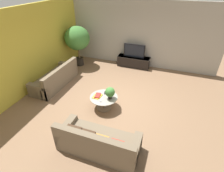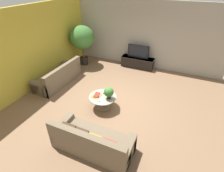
{
  "view_description": "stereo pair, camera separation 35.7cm",
  "coord_description": "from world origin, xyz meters",
  "px_view_note": "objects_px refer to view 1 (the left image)",
  "views": [
    {
      "loc": [
        1.68,
        -4.8,
        3.8
      ],
      "look_at": [
        -0.08,
        0.04,
        0.55
      ],
      "focal_mm": 28.0,
      "sensor_mm": 36.0,
      "label": 1
    },
    {
      "loc": [
        2.01,
        -4.66,
        3.8
      ],
      "look_at": [
        -0.08,
        0.04,
        0.55
      ],
      "focal_mm": 28.0,
      "sensor_mm": 36.0,
      "label": 2
    }
  ],
  "objects_px": {
    "television": "(134,51)",
    "potted_plant_tabletop": "(110,92)",
    "couch_near_entry": "(98,142)",
    "coffee_table": "(104,100)",
    "potted_palm_tall": "(77,39)",
    "media_console": "(133,61)",
    "couch_by_wall": "(56,79)"
  },
  "relations": [
    {
      "from": "television",
      "to": "potted_plant_tabletop",
      "type": "relative_size",
      "value": 2.47
    },
    {
      "from": "couch_near_entry",
      "to": "coffee_table",
      "type": "bearing_deg",
      "value": -72.58
    },
    {
      "from": "couch_near_entry",
      "to": "potted_plant_tabletop",
      "type": "relative_size",
      "value": 5.07
    },
    {
      "from": "potted_palm_tall",
      "to": "media_console",
      "type": "bearing_deg",
      "value": 16.23
    },
    {
      "from": "media_console",
      "to": "potted_plant_tabletop",
      "type": "relative_size",
      "value": 3.86
    },
    {
      "from": "coffee_table",
      "to": "couch_near_entry",
      "type": "height_order",
      "value": "couch_near_entry"
    },
    {
      "from": "television",
      "to": "couch_by_wall",
      "type": "bearing_deg",
      "value": -132.41
    },
    {
      "from": "media_console",
      "to": "potted_palm_tall",
      "type": "bearing_deg",
      "value": -163.77
    },
    {
      "from": "media_console",
      "to": "coffee_table",
      "type": "xyz_separation_m",
      "value": [
        -0.14,
        -3.47,
        0.05
      ]
    },
    {
      "from": "coffee_table",
      "to": "couch_by_wall",
      "type": "distance_m",
      "value": 2.48
    },
    {
      "from": "potted_palm_tall",
      "to": "television",
      "type": "bearing_deg",
      "value": 16.19
    },
    {
      "from": "coffee_table",
      "to": "couch_near_entry",
      "type": "relative_size",
      "value": 0.45
    },
    {
      "from": "television",
      "to": "potted_palm_tall",
      "type": "relative_size",
      "value": 0.52
    },
    {
      "from": "potted_plant_tabletop",
      "to": "television",
      "type": "bearing_deg",
      "value": 91.33
    },
    {
      "from": "potted_palm_tall",
      "to": "potted_plant_tabletop",
      "type": "bearing_deg",
      "value": -45.79
    },
    {
      "from": "media_console",
      "to": "potted_plant_tabletop",
      "type": "bearing_deg",
      "value": -88.67
    },
    {
      "from": "television",
      "to": "potted_palm_tall",
      "type": "xyz_separation_m",
      "value": [
        -2.57,
        -0.74,
        0.5
      ]
    },
    {
      "from": "media_console",
      "to": "couch_by_wall",
      "type": "xyz_separation_m",
      "value": [
        -2.52,
        -2.76,
        0.02
      ]
    },
    {
      "from": "couch_by_wall",
      "to": "television",
      "type": "bearing_deg",
      "value": 137.59
    },
    {
      "from": "television",
      "to": "potted_plant_tabletop",
      "type": "bearing_deg",
      "value": -88.67
    },
    {
      "from": "media_console",
      "to": "couch_by_wall",
      "type": "height_order",
      "value": "couch_by_wall"
    },
    {
      "from": "couch_by_wall",
      "to": "coffee_table",
      "type": "bearing_deg",
      "value": 73.51
    },
    {
      "from": "coffee_table",
      "to": "potted_palm_tall",
      "type": "distance_m",
      "value": 3.78
    },
    {
      "from": "television",
      "to": "coffee_table",
      "type": "relative_size",
      "value": 1.09
    },
    {
      "from": "television",
      "to": "potted_plant_tabletop",
      "type": "xyz_separation_m",
      "value": [
        0.08,
        -3.46,
        -0.13
      ]
    },
    {
      "from": "potted_plant_tabletop",
      "to": "couch_near_entry",
      "type": "bearing_deg",
      "value": -79.85
    },
    {
      "from": "coffee_table",
      "to": "couch_by_wall",
      "type": "relative_size",
      "value": 0.42
    },
    {
      "from": "couch_by_wall",
      "to": "potted_palm_tall",
      "type": "xyz_separation_m",
      "value": [
        -0.04,
        2.02,
        1.03
      ]
    },
    {
      "from": "television",
      "to": "couch_near_entry",
      "type": "height_order",
      "value": "television"
    },
    {
      "from": "couch_by_wall",
      "to": "potted_plant_tabletop",
      "type": "height_order",
      "value": "potted_plant_tabletop"
    },
    {
      "from": "media_console",
      "to": "couch_near_entry",
      "type": "bearing_deg",
      "value": -85.8
    },
    {
      "from": "couch_near_entry",
      "to": "potted_palm_tall",
      "type": "relative_size",
      "value": 1.08
    }
  ]
}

